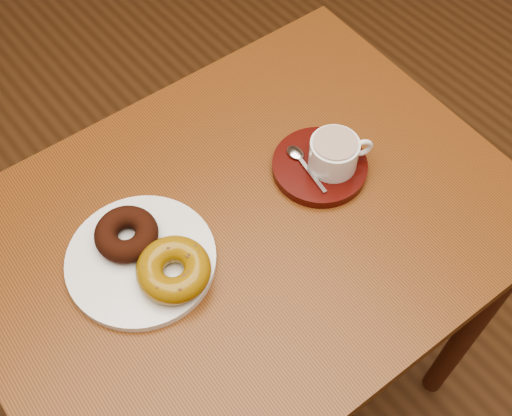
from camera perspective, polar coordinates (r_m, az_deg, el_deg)
cafe_table at (r=1.11m, az=-0.80°, el=-4.75°), size 0.88×0.68×0.80m
donut_plate at (r=0.97m, az=-10.17°, el=-4.57°), size 0.29×0.29×0.01m
donut_cinnamon at (r=0.97m, az=-11.44°, el=-2.28°), size 0.11×0.11×0.03m
donut_caramel at (r=0.92m, az=-7.35°, el=-5.45°), size 0.14×0.14×0.04m
saucer at (r=1.05m, az=5.68°, el=3.69°), size 0.16×0.16×0.02m
coffee_cup at (r=1.03m, az=7.01°, el=4.86°), size 0.10×0.08×0.06m
teaspoon at (r=1.05m, az=3.79°, el=4.57°), size 0.03×0.11×0.01m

